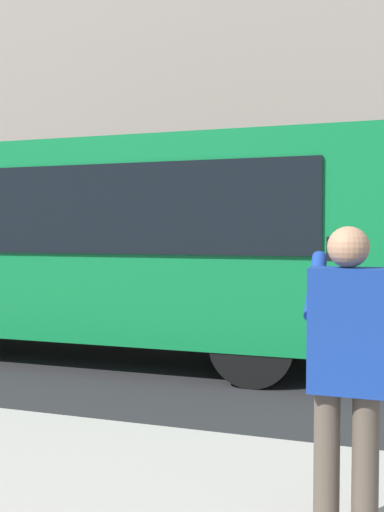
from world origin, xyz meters
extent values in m
plane|color=#232326|center=(0.00, 0.00, 0.00)|extent=(60.00, 60.00, 0.00)
cube|color=gray|center=(0.00, -6.80, 6.00)|extent=(28.00, 0.80, 12.00)
cube|color=#0F7238|center=(3.24, 0.39, 1.70)|extent=(9.00, 2.50, 2.60)
cube|color=black|center=(3.24, 1.65, 2.10)|extent=(7.60, 0.06, 1.10)
cylinder|color=black|center=(0.24, -0.71, 0.50)|extent=(1.00, 0.28, 1.00)
cylinder|color=black|center=(0.24, 1.49, 0.50)|extent=(1.00, 0.28, 1.00)
cylinder|color=#4C4238|center=(-1.07, 4.91, 0.56)|extent=(0.14, 0.14, 0.82)
cylinder|color=#4C4238|center=(-0.87, 4.91, 0.56)|extent=(0.14, 0.14, 0.82)
cube|color=navy|center=(-0.97, 4.91, 1.30)|extent=(0.40, 0.24, 0.66)
sphere|color=#A87A5B|center=(-0.97, 4.91, 1.74)|extent=(0.22, 0.22, 0.22)
cylinder|color=navy|center=(-0.79, 4.75, 1.52)|extent=(0.09, 0.48, 0.37)
cube|color=black|center=(-0.87, 4.61, 1.72)|extent=(0.07, 0.01, 0.14)
camera|label=1|loc=(-1.10, 8.01, 1.82)|focal=39.94mm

